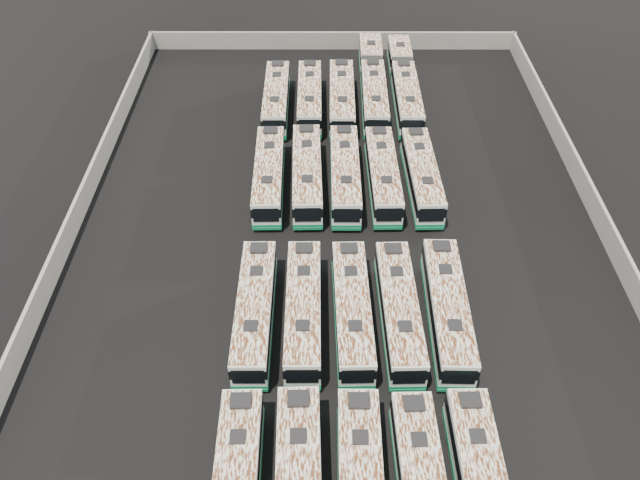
{
  "coord_description": "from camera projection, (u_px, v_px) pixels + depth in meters",
  "views": [
    {
      "loc": [
        -1.45,
        -36.91,
        35.87
      ],
      "look_at": [
        -1.5,
        -0.39,
        1.6
      ],
      "focal_mm": 35.0,
      "sensor_mm": 36.0,
      "label": 1
    }
  ],
  "objects": [
    {
      "name": "bus_back_far_right",
      "position": [
        404.0,
        83.0,
        68.25
      ],
      "size": [
        2.68,
        18.23,
        3.3
      ],
      "rotation": [
        0.0,
        0.0,
        -0.01
      ],
      "color": "silver",
      "rests_on": "ground"
    },
    {
      "name": "bus_midback_right",
      "position": [
        383.0,
        175.0,
        56.2
      ],
      "size": [
        2.68,
        11.82,
        3.32
      ],
      "rotation": [
        0.0,
        0.0,
        0.02
      ],
      "color": "silver",
      "rests_on": "ground"
    },
    {
      "name": "bus_midfront_right",
      "position": [
        399.0,
        311.0,
        44.54
      ],
      "size": [
        2.75,
        11.77,
        3.3
      ],
      "rotation": [
        0.0,
        0.0,
        0.02
      ],
      "color": "silver",
      "rests_on": "ground"
    },
    {
      "name": "bus_midfront_left",
      "position": [
        303.0,
        310.0,
        44.6
      ],
      "size": [
        2.54,
        11.71,
        3.3
      ],
      "rotation": [
        0.0,
        0.0,
        0.01
      ],
      "color": "silver",
      "rests_on": "ground"
    },
    {
      "name": "bus_midback_left",
      "position": [
        307.0,
        174.0,
        56.24
      ],
      "size": [
        2.86,
        12.14,
        3.4
      ],
      "rotation": [
        0.0,
        0.0,
        0.03
      ],
      "color": "silver",
      "rests_on": "ground"
    },
    {
      "name": "bus_back_left",
      "position": [
        310.0,
        98.0,
        66.01
      ],
      "size": [
        2.54,
        11.71,
        3.29
      ],
      "rotation": [
        0.0,
        0.0,
        0.01
      ],
      "color": "silver",
      "rests_on": "ground"
    },
    {
      "name": "bus_midback_far_left",
      "position": [
        269.0,
        175.0,
        56.19
      ],
      "size": [
        2.74,
        11.91,
        3.34
      ],
      "rotation": [
        0.0,
        0.0,
        0.02
      ],
      "color": "silver",
      "rests_on": "ground"
    },
    {
      "name": "perimeter_wall",
      "position": [
        338.0,
        241.0,
        50.71
      ],
      "size": [
        45.2,
        73.2,
        2.2
      ],
      "color": "gray",
      "rests_on": "ground"
    },
    {
      "name": "bus_back_center",
      "position": [
        342.0,
        99.0,
        65.82
      ],
      "size": [
        2.7,
        12.14,
        3.41
      ],
      "rotation": [
        0.0,
        0.0,
        -0.01
      ],
      "color": "silver",
      "rests_on": "ground"
    },
    {
      "name": "bus_midfront_far_left",
      "position": [
        255.0,
        310.0,
        44.57
      ],
      "size": [
        2.5,
        11.75,
        3.31
      ],
      "rotation": [
        0.0,
        0.0,
        0.0
      ],
      "color": "silver",
      "rests_on": "ground"
    },
    {
      "name": "bus_midfront_far_right",
      "position": [
        447.0,
        309.0,
        44.59
      ],
      "size": [
        2.81,
        12.02,
        3.37
      ],
      "rotation": [
        0.0,
        0.0,
        -0.02
      ],
      "color": "silver",
      "rests_on": "ground"
    },
    {
      "name": "bus_midfront_center",
      "position": [
        352.0,
        310.0,
        44.58
      ],
      "size": [
        2.76,
        11.76,
        3.3
      ],
      "rotation": [
        0.0,
        0.0,
        0.02
      ],
      "color": "silver",
      "rests_on": "ground"
    },
    {
      "name": "ground",
      "position": [
        338.0,
        251.0,
        51.46
      ],
      "size": [
        140.0,
        140.0,
        0.0
      ],
      "primitive_type": "plane",
      "color": "black",
      "rests_on": "ground"
    },
    {
      "name": "bus_back_right",
      "position": [
        373.0,
        83.0,
        68.32
      ],
      "size": [
        2.87,
        18.61,
        3.37
      ],
      "rotation": [
        0.0,
        0.0,
        -0.02
      ],
      "color": "silver",
      "rests_on": "ground"
    },
    {
      "name": "bus_midback_far_right",
      "position": [
        422.0,
        176.0,
        56.17
      ],
      "size": [
        2.74,
        11.71,
        3.28
      ],
      "rotation": [
        0.0,
        0.0,
        0.02
      ],
      "color": "silver",
      "rests_on": "ground"
    },
    {
      "name": "bus_back_far_left",
      "position": [
        276.0,
        99.0,
        65.93
      ],
      "size": [
        2.55,
        11.72,
        3.3
      ],
      "rotation": [
        0.0,
        0.0,
        0.01
      ],
      "color": "silver",
      "rests_on": "ground"
    },
    {
      "name": "bus_midback_center",
      "position": [
        345.0,
        175.0,
        56.18
      ],
      "size": [
        2.57,
        12.02,
        3.39
      ],
      "rotation": [
        0.0,
        0.0,
        -0.0
      ],
      "color": "silver",
      "rests_on": "ground"
    }
  ]
}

